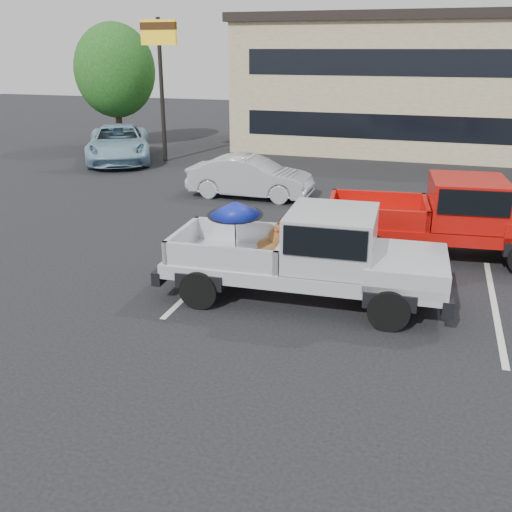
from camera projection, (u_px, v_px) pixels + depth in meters
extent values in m
plane|color=black|center=(325.00, 330.00, 10.30)|extent=(90.00, 90.00, 0.00)
cube|color=silver|center=(212.00, 272.00, 12.94)|extent=(0.12, 5.00, 0.01)
cube|color=silver|center=(494.00, 306.00, 11.24)|extent=(0.12, 5.00, 0.01)
cube|color=tan|center=(452.00, 87.00, 27.51)|extent=(20.00, 8.00, 6.00)
cube|color=black|center=(460.00, 18.00, 26.45)|extent=(20.40, 8.40, 0.40)
cube|color=black|center=(448.00, 129.00, 24.46)|extent=(18.00, 0.08, 1.10)
cube|color=black|center=(456.00, 63.00, 23.54)|extent=(18.00, 0.08, 1.10)
cylinder|color=black|center=(162.00, 92.00, 24.63)|extent=(0.18, 0.18, 6.00)
cube|color=yellow|center=(159.00, 32.00, 23.81)|extent=(1.60, 0.18, 1.00)
cube|color=#381E0C|center=(158.00, 26.00, 23.72)|extent=(1.60, 0.22, 0.30)
cylinder|color=#332114|center=(119.00, 123.00, 29.06)|extent=(0.32, 0.32, 2.42)
ellipsoid|color=#194915|center=(115.00, 70.00, 28.19)|extent=(3.96, 3.96, 4.55)
cylinder|color=black|center=(200.00, 289.00, 11.07)|extent=(0.77, 0.31, 0.76)
cylinder|color=black|center=(228.00, 258.00, 12.74)|extent=(0.77, 0.31, 0.76)
cylinder|color=black|center=(389.00, 310.00, 10.21)|extent=(0.77, 0.31, 0.76)
cylinder|color=black|center=(393.00, 273.00, 11.88)|extent=(0.77, 0.31, 0.76)
cube|color=silver|center=(302.00, 268.00, 11.36)|extent=(5.47, 2.16, 0.28)
cube|color=silver|center=(406.00, 267.00, 10.81)|extent=(1.59, 1.99, 0.46)
cube|color=black|center=(446.00, 290.00, 10.76)|extent=(0.29, 1.97, 0.30)
cube|color=black|center=(174.00, 263.00, 12.09)|extent=(0.27, 1.97, 0.28)
cube|color=silver|center=(331.00, 238.00, 11.00)|extent=(1.73, 1.91, 1.05)
cube|color=black|center=(332.00, 228.00, 10.93)|extent=(1.59, 2.01, 0.55)
cube|color=black|center=(233.00, 258.00, 11.69)|extent=(2.38, 1.94, 0.10)
cube|color=silver|center=(244.00, 232.00, 12.38)|extent=(2.30, 0.20, 0.50)
cube|color=silver|center=(219.00, 259.00, 10.80)|extent=(2.30, 0.20, 0.50)
cube|color=silver|center=(182.00, 240.00, 11.86)|extent=(0.18, 1.84, 0.50)
cube|color=silver|center=(286.00, 249.00, 11.32)|extent=(0.18, 1.84, 0.50)
ellipsoid|color=brown|center=(268.00, 246.00, 11.81)|extent=(0.49, 0.42, 0.32)
cylinder|color=brown|center=(279.00, 250.00, 11.69)|extent=(0.07, 0.07, 0.24)
cylinder|color=brown|center=(281.00, 247.00, 11.84)|extent=(0.07, 0.07, 0.24)
ellipsoid|color=brown|center=(276.00, 237.00, 11.71)|extent=(0.31, 0.28, 0.43)
cylinder|color=red|center=(277.00, 231.00, 11.65)|extent=(0.21, 0.21, 0.04)
sphere|color=brown|center=(280.00, 226.00, 11.60)|extent=(0.23, 0.23, 0.23)
cone|color=black|center=(286.00, 228.00, 11.58)|extent=(0.16, 0.12, 0.11)
cone|color=black|center=(279.00, 222.00, 11.51)|extent=(0.08, 0.08, 0.12)
cone|color=black|center=(280.00, 220.00, 11.62)|extent=(0.08, 0.08, 0.12)
cylinder|color=brown|center=(260.00, 249.00, 11.89)|extent=(0.28, 0.05, 0.10)
cylinder|color=black|center=(235.00, 235.00, 11.31)|extent=(0.02, 0.10, 1.05)
cone|color=#111E97|center=(235.00, 208.00, 11.12)|extent=(1.10, 1.12, 0.36)
cylinder|color=black|center=(235.00, 200.00, 11.07)|extent=(0.02, 0.02, 0.10)
cylinder|color=black|center=(235.00, 215.00, 11.17)|extent=(1.10, 1.10, 0.09)
cylinder|color=black|center=(358.00, 247.00, 13.40)|extent=(0.81, 0.37, 0.78)
cylinder|color=black|center=(360.00, 224.00, 15.14)|extent=(0.81, 0.37, 0.78)
cylinder|color=black|center=(508.00, 233.00, 14.44)|extent=(0.81, 0.37, 0.78)
cube|color=#B70E0A|center=(439.00, 228.00, 13.81)|extent=(5.70, 2.52, 0.29)
cube|color=black|center=(322.00, 228.00, 14.40)|extent=(0.39, 2.02, 0.29)
cube|color=#B70E0A|center=(467.00, 201.00, 13.46)|extent=(1.88, 2.05, 1.08)
cube|color=black|center=(468.00, 193.00, 13.39)|extent=(1.73, 2.14, 0.56)
cube|color=black|center=(377.00, 222.00, 14.07)|extent=(2.54, 2.12, 0.10)
cube|color=#B70E0A|center=(378.00, 201.00, 14.78)|extent=(2.36, 0.34, 0.51)
cube|color=#B70E0A|center=(377.00, 220.00, 13.14)|extent=(2.36, 0.34, 0.51)
cube|color=#B70E0A|center=(331.00, 208.00, 14.18)|extent=(0.29, 1.89, 0.51)
cube|color=#B70E0A|center=(425.00, 212.00, 13.75)|extent=(0.29, 1.89, 0.51)
imported|color=#AEB0B5|center=(250.00, 177.00, 19.24)|extent=(4.20, 1.47, 1.38)
imported|color=#7CA2B9|center=(119.00, 143.00, 25.36)|extent=(5.03, 6.25, 1.58)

